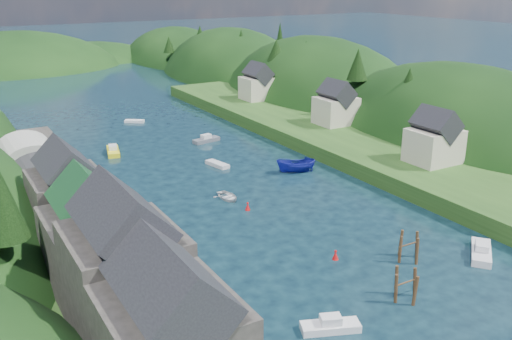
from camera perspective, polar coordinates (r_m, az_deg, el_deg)
ground at (r=96.56m, az=-6.60°, el=1.38°), size 600.00×600.00×0.00m
hillside_right at (r=141.35m, az=6.16°, el=3.87°), size 36.00×245.56×48.00m
far_hills at (r=215.68m, az=-19.84°, el=7.11°), size 103.00×68.00×44.00m
hill_trees at (r=107.51m, az=-9.90°, el=9.03°), size 91.93×149.41×12.55m
quay_left at (r=62.51m, az=-15.64°, el=-8.24°), size 12.00×110.00×2.00m
terrace_left_grass at (r=61.37m, az=-22.03°, el=-9.24°), size 12.00×110.00×2.50m
quayside_buildings at (r=47.54m, az=-14.22°, el=-8.82°), size 8.00×35.84×12.90m
boat_sheds at (r=77.98m, az=-21.04°, el=0.03°), size 7.00×21.00×7.50m
terrace_right at (r=100.60m, az=8.89°, el=2.70°), size 16.00×120.00×2.40m
right_bank_cottages at (r=107.60m, az=7.47°, el=6.37°), size 9.00×59.24×8.41m
piling_cluster_near at (r=55.90m, az=14.72°, el=-11.32°), size 2.88×2.72×3.54m
piling_cluster_far at (r=63.19m, az=15.01°, el=-7.65°), size 2.90×2.73×3.58m
channel_buoy_near at (r=62.02m, az=7.95°, el=-8.44°), size 0.70×0.70×1.10m
channel_buoy_far at (r=73.79m, az=-0.84°, el=-3.68°), size 0.70×0.70×1.10m
moored_boats at (r=76.37m, az=1.68°, el=-2.77°), size 32.71×91.52×2.39m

